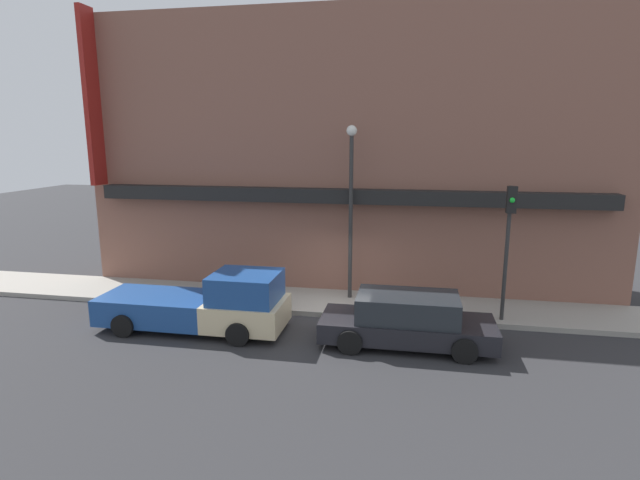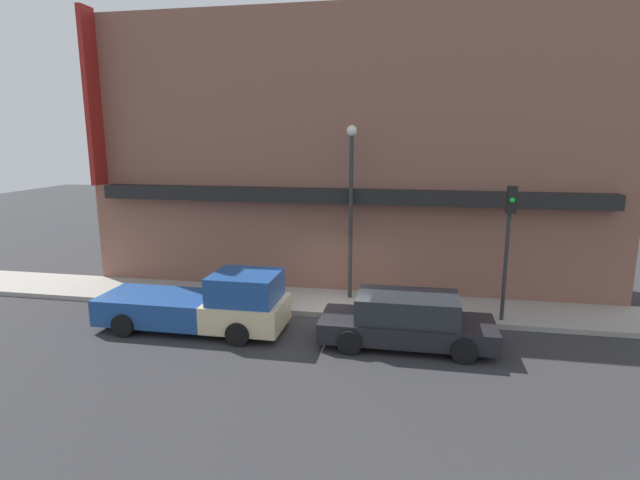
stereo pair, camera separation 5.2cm
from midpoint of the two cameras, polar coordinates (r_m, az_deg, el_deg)
ground_plane at (r=16.44m, az=1.24°, el=-8.90°), size 80.00×80.00×0.00m
sidewalk at (r=17.61m, az=1.94°, el=-7.20°), size 36.00×2.58×0.17m
building at (r=19.42m, az=3.27°, el=9.75°), size 19.80×3.80×10.43m
pickup_truck at (r=15.63m, az=-12.90°, el=-7.20°), size 5.72×2.14×1.85m
parked_car at (r=14.42m, az=9.99°, el=-9.05°), size 4.84×2.08×1.47m
fire_hydrant at (r=16.81m, az=5.56°, el=-6.66°), size 0.21×0.21×0.67m
street_lamp at (r=17.16m, az=3.65°, el=5.31°), size 0.36×0.36×6.00m
traffic_light at (r=16.03m, az=20.85°, el=1.02°), size 0.28×0.42×4.20m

